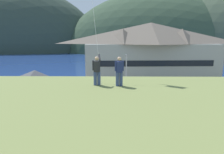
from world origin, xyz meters
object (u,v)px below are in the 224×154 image
Objects in this scene: parked_car_front_row_end at (83,118)px; parked_car_front_row_red at (204,118)px; parked_car_mid_row_near at (27,118)px; parked_car_mid_row_far at (154,100)px; storage_shed_near_lot at (36,88)px; parked_car_lone_by_shed at (95,96)px; storage_shed_waterside at (105,67)px; moored_boat_wharfside at (101,71)px; parked_car_front_row_silver at (199,96)px; person_kite_flyer at (97,70)px; person_companion at (119,70)px; parked_car_corner_spot at (154,113)px; harbor_lodge at (150,51)px; parking_light_pole at (126,72)px; wharf_dock at (116,70)px.

parked_car_front_row_end is 12.25m from parked_car_front_row_red.
parked_car_mid_row_near and parked_car_mid_row_far have the same top height.
storage_shed_near_lot reaches higher than parked_car_mid_row_near.
parked_car_lone_by_shed and parked_car_mid_row_near have the same top height.
storage_shed_waterside reaches higher than storage_shed_near_lot.
parked_car_front_row_red is at bearing -31.90° from parked_car_lone_by_shed.
storage_shed_waterside reaches higher than moored_boat_wharfside.
parked_car_front_row_silver is (14.91, 8.03, 0.00)m from parked_car_front_row_end.
moored_boat_wharfside is (6.93, 24.70, -1.83)m from storage_shed_near_lot.
person_kite_flyer is 1.07× the size of person_companion.
storage_shed_near_lot reaches higher than parked_car_front_row_end.
parked_car_lone_by_shed is (-7.01, 6.02, 0.00)m from parked_car_corner_spot.
harbor_lodge is 25.77m from parked_car_front_row_end.
harbor_lodge is 6.57× the size of parked_car_front_row_silver.
storage_shed_waterside is 23.94m from parked_car_corner_spot.
storage_shed_waterside is at bearing 91.72° from person_kite_flyer.
parked_car_corner_spot is (7.51, 1.60, 0.00)m from parked_car_front_row_end.
harbor_lodge reaches higher than parked_car_lone_by_shed.
parked_car_mid_row_near is 1.02× the size of parked_car_mid_row_far.
harbor_lodge is at bearing 94.48° from parked_car_front_row_red.
storage_shed_near_lot is 9.69m from parked_car_front_row_end.
person_companion reaches higher than parked_car_mid_row_near.
storage_shed_near_lot reaches higher than parked_car_mid_row_far.
parked_car_mid_row_near is at bearing -77.39° from storage_shed_near_lot.
parking_light_pole is (-2.57, 9.47, 2.76)m from parked_car_corner_spot.
storage_shed_near_lot is 30.46m from wharf_dock.
person_companion is (10.57, -13.86, 4.60)m from storage_shed_near_lot.
storage_shed_waterside is at bearing 94.10° from person_companion.
person_kite_flyer is at bearing 171.42° from person_companion.
wharf_dock is (-6.94, 11.95, -5.95)m from harbor_lodge.
parking_light_pole is (10.57, 11.09, 2.76)m from parked_car_mid_row_near.
parked_car_corner_spot is 13.24m from parked_car_mid_row_near.
parked_car_front_row_end is 10.21m from person_companion.
parked_car_mid_row_near is 0.68× the size of parking_light_pole.
storage_shed_near_lot is 1.65× the size of parked_car_mid_row_far.
storage_shed_near_lot is at bearing 102.61° from parked_car_mid_row_near.
parked_car_front_row_red is (-2.67, -7.72, 0.00)m from parked_car_front_row_silver.
harbor_lodge is 22.19m from parked_car_corner_spot.
parked_car_mid_row_far is (-6.52, -1.79, 0.00)m from parked_car_front_row_silver.
storage_shed_near_lot reaches higher than parked_car_front_row_red.
wharf_dock is 35.09m from parked_car_front_row_end.
storage_shed_near_lot is 15.54m from parked_car_mid_row_far.
person_companion is at bearing -84.61° from moored_boat_wharfside.
person_kite_flyer reaches higher than parked_car_mid_row_far.
parked_car_corner_spot is (-2.96, -21.36, -5.24)m from harbor_lodge.
parking_light_pole is (5.08, -20.07, 3.10)m from moored_boat_wharfside.
storage_shed_waterside reaches higher than parked_car_corner_spot.
parked_car_front_row_red is 13.17m from person_companion.
person_kite_flyer is (-2.79, -18.29, 3.34)m from parking_light_pole.
storage_shed_waterside is at bearing 105.32° from parked_car_corner_spot.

